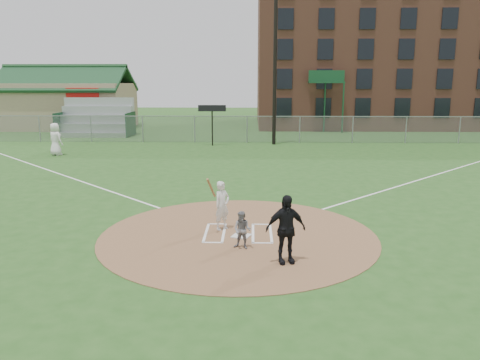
{
  "coord_description": "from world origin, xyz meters",
  "views": [
    {
      "loc": [
        0.42,
        -13.59,
        4.61
      ],
      "look_at": [
        0.0,
        2.0,
        1.3
      ],
      "focal_mm": 35.0,
      "sensor_mm": 36.0,
      "label": 1
    }
  ],
  "objects_px": {
    "ondeck_player": "(55,139)",
    "umpire": "(286,229)",
    "home_plate": "(241,236)",
    "catcher": "(242,230)",
    "batter_at_plate": "(222,205)"
  },
  "relations": [
    {
      "from": "ondeck_player",
      "to": "batter_at_plate",
      "type": "xyz_separation_m",
      "value": [
        11.47,
        -14.87,
        -0.22
      ]
    },
    {
      "from": "ondeck_player",
      "to": "catcher",
      "type": "bearing_deg",
      "value": 155.4
    },
    {
      "from": "ondeck_player",
      "to": "batter_at_plate",
      "type": "distance_m",
      "value": 18.78
    },
    {
      "from": "catcher",
      "to": "umpire",
      "type": "relative_size",
      "value": 0.59
    },
    {
      "from": "home_plate",
      "to": "catcher",
      "type": "bearing_deg",
      "value": -86.98
    },
    {
      "from": "home_plate",
      "to": "batter_at_plate",
      "type": "height_order",
      "value": "batter_at_plate"
    },
    {
      "from": "home_plate",
      "to": "ondeck_player",
      "type": "bearing_deg",
      "value": 127.86
    },
    {
      "from": "umpire",
      "to": "ondeck_player",
      "type": "relative_size",
      "value": 0.88
    },
    {
      "from": "home_plate",
      "to": "umpire",
      "type": "bearing_deg",
      "value": -59.75
    },
    {
      "from": "batter_at_plate",
      "to": "home_plate",
      "type": "bearing_deg",
      "value": -48.07
    },
    {
      "from": "home_plate",
      "to": "batter_at_plate",
      "type": "distance_m",
      "value": 1.2
    },
    {
      "from": "home_plate",
      "to": "catcher",
      "type": "distance_m",
      "value": 1.15
    },
    {
      "from": "ondeck_player",
      "to": "umpire",
      "type": "bearing_deg",
      "value": 156.22
    },
    {
      "from": "catcher",
      "to": "ondeck_player",
      "type": "relative_size",
      "value": 0.52
    },
    {
      "from": "catcher",
      "to": "batter_at_plate",
      "type": "relative_size",
      "value": 0.6
    }
  ]
}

